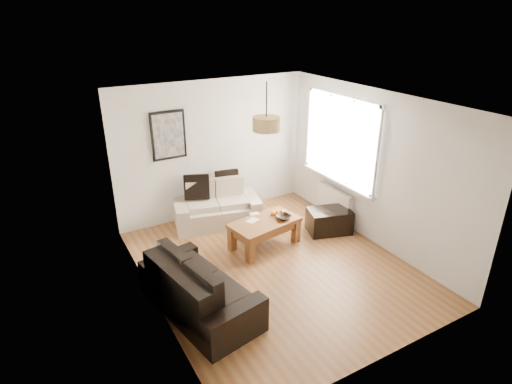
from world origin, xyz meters
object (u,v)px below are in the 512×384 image
loveseat_cream (217,204)px  ottoman (329,221)px  sofa_leather (199,286)px  coffee_table (265,233)px

loveseat_cream → ottoman: size_ratio=2.06×
sofa_leather → coffee_table: bearing=-68.4°
sofa_leather → coffee_table: sofa_leather is taller
loveseat_cream → coffee_table: bearing=-59.8°
loveseat_cream → sofa_leather: size_ratio=0.87×
loveseat_cream → sofa_leather: (-1.25, -2.19, -0.00)m
sofa_leather → loveseat_cream: bearing=-40.7°
sofa_leather → ottoman: 3.02m
sofa_leather → coffee_table: 1.91m
loveseat_cream → coffee_table: loveseat_cream is taller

